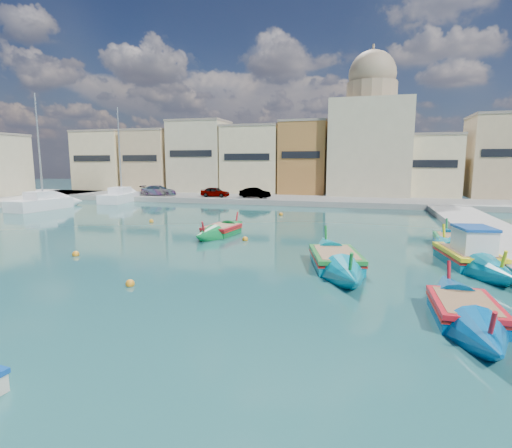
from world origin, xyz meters
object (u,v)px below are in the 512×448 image
at_px(luzzu_green, 222,231).
at_px(luzzu_cyan_south, 465,313).
at_px(luzzu_turquoise_cabin, 468,257).
at_px(church_block, 370,135).
at_px(yacht_north, 128,197).
at_px(luzzu_blue_south, 336,261).
at_px(yacht_midnorth, 55,203).
at_px(luzzu_cyan_mid, 453,243).

bearing_deg(luzzu_green, luzzu_cyan_south, -43.43).
relative_size(luzzu_turquoise_cabin, luzzu_cyan_south, 1.33).
bearing_deg(church_block, yacht_north, -159.14).
bearing_deg(luzzu_turquoise_cabin, church_block, 97.94).
height_order(luzzu_blue_south, yacht_north, yacht_north).
bearing_deg(yacht_midnorth, luzzu_green, -23.92).
distance_m(luzzu_cyan_mid, yacht_north, 39.50).
xyz_separation_m(luzzu_blue_south, yacht_north, (-28.18, 25.79, 0.22)).
relative_size(church_block, luzzu_turquoise_cabin, 2.01).
bearing_deg(luzzu_cyan_mid, luzzu_turquoise_cabin, -91.91).
height_order(luzzu_green, luzzu_blue_south, luzzu_blue_south).
xyz_separation_m(luzzu_cyan_mid, luzzu_cyan_south, (-1.84, -11.84, -0.00)).
bearing_deg(yacht_midnorth, yacht_north, 72.53).
xyz_separation_m(yacht_north, yacht_midnorth, (-2.88, -9.15, 0.02)).
bearing_deg(church_block, luzzu_green, -107.15).
distance_m(church_block, luzzu_cyan_south, 43.32).
bearing_deg(luzzu_cyan_mid, church_block, 99.29).
bearing_deg(church_block, luzzu_cyan_south, -85.74).
bearing_deg(church_block, yacht_midnorth, -147.78).
bearing_deg(luzzu_green, yacht_north, 136.03).
relative_size(luzzu_cyan_south, yacht_midnorth, 0.57).
xyz_separation_m(church_block, luzzu_cyan_south, (3.16, -42.42, -8.17)).
height_order(luzzu_green, luzzu_cyan_south, luzzu_cyan_south).
bearing_deg(luzzu_blue_south, yacht_midnorth, 151.81).
xyz_separation_m(luzzu_cyan_mid, luzzu_blue_south, (-6.25, -6.43, 0.03)).
distance_m(luzzu_green, luzzu_cyan_south, 17.32).
xyz_separation_m(luzzu_cyan_mid, yacht_midnorth, (-37.31, 10.22, 0.26)).
height_order(luzzu_cyan_south, yacht_midnorth, yacht_midnorth).
bearing_deg(luzzu_green, yacht_midnorth, 156.08).
height_order(yacht_north, yacht_midnorth, yacht_midnorth).
distance_m(luzzu_turquoise_cabin, luzzu_cyan_south, 7.77).
bearing_deg(luzzu_cyan_mid, luzzu_cyan_south, -98.85).
distance_m(luzzu_turquoise_cabin, luzzu_green, 14.92).
bearing_deg(luzzu_blue_south, yacht_north, 137.53).
distance_m(luzzu_cyan_mid, yacht_midnorth, 38.68).
height_order(luzzu_cyan_south, yacht_north, yacht_north).
distance_m(luzzu_turquoise_cabin, yacht_north, 41.64).
xyz_separation_m(luzzu_turquoise_cabin, luzzu_cyan_south, (-1.70, -7.58, -0.12)).
xyz_separation_m(luzzu_turquoise_cabin, luzzu_cyan_mid, (0.14, 4.26, -0.12)).
bearing_deg(yacht_north, luzzu_turquoise_cabin, -34.57).
bearing_deg(luzzu_blue_south, luzzu_cyan_south, -50.87).
bearing_deg(church_block, luzzu_turquoise_cabin, -82.06).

